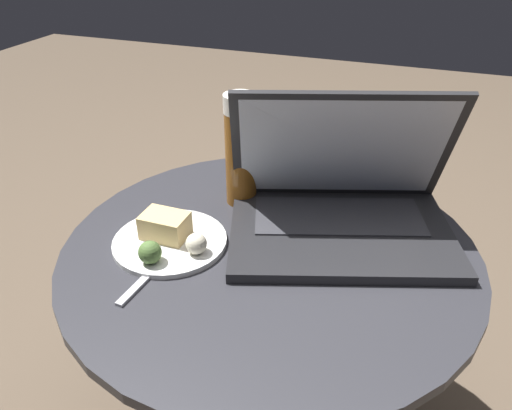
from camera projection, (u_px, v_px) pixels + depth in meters
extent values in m
cylinder|color=black|center=(268.00, 351.00, 0.96)|extent=(0.08, 0.08, 0.46)
cylinder|color=#2D2D33|center=(269.00, 250.00, 0.83)|extent=(0.69, 0.69, 0.02)
cube|color=#232326|center=(341.00, 233.00, 0.84)|extent=(0.43, 0.36, 0.02)
cube|color=#333338|center=(338.00, 216.00, 0.87)|extent=(0.31, 0.21, 0.00)
cube|color=#232326|center=(342.00, 148.00, 0.84)|extent=(0.39, 0.22, 0.23)
cube|color=silver|center=(342.00, 149.00, 0.84)|extent=(0.35, 0.20, 0.21)
cylinder|color=brown|center=(241.00, 159.00, 0.91)|extent=(0.06, 0.06, 0.18)
cylinder|color=white|center=(240.00, 103.00, 0.85)|extent=(0.06, 0.06, 0.03)
cylinder|color=silver|center=(170.00, 241.00, 0.83)|extent=(0.19, 0.19, 0.01)
cube|color=#DBB775|center=(165.00, 226.00, 0.82)|extent=(0.07, 0.05, 0.04)
sphere|color=beige|center=(196.00, 244.00, 0.79)|extent=(0.03, 0.03, 0.03)
sphere|color=#4C6B33|center=(150.00, 252.00, 0.76)|extent=(0.04, 0.04, 0.04)
cube|color=#B2B2B7|center=(147.00, 276.00, 0.75)|extent=(0.02, 0.14, 0.01)
cube|color=#B2B2B7|center=(182.00, 242.00, 0.83)|extent=(0.03, 0.06, 0.01)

